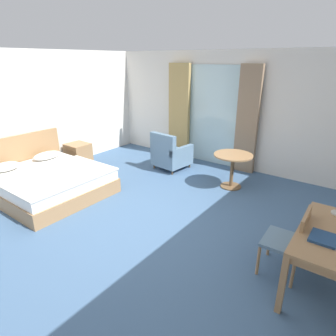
% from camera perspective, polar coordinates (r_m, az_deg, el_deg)
% --- Properties ---
extents(ground, '(6.87, 6.89, 0.10)m').
position_cam_1_polar(ground, '(4.83, -6.33, -10.03)').
color(ground, '#426084').
extents(wall_back, '(6.47, 0.12, 2.61)m').
position_cam_1_polar(wall_back, '(6.90, 11.72, 11.13)').
color(wall_back, silver).
rests_on(wall_back, ground).
extents(wall_left, '(0.12, 6.49, 2.61)m').
position_cam_1_polar(wall_left, '(6.84, -27.02, 9.25)').
color(wall_left, silver).
rests_on(wall_left, ground).
extents(balcony_glass_door, '(1.36, 0.02, 2.30)m').
position_cam_1_polar(balcony_glass_door, '(7.01, 8.84, 10.15)').
color(balcony_glass_door, silver).
rests_on(balcony_glass_door, ground).
extents(curtain_panel_left, '(0.58, 0.10, 2.33)m').
position_cam_1_polar(curtain_panel_left, '(7.38, 2.22, 11.02)').
color(curtain_panel_left, tan).
rests_on(curtain_panel_left, ground).
extents(curtain_panel_right, '(0.48, 0.10, 2.33)m').
position_cam_1_polar(curtain_panel_right, '(6.55, 15.43, 9.05)').
color(curtain_panel_right, '#897056').
rests_on(curtain_panel_right, ground).
extents(bed, '(2.02, 1.81, 0.99)m').
position_cam_1_polar(bed, '(5.91, -22.78, -2.31)').
color(bed, '#9E754C').
rests_on(bed, ground).
extents(nightstand, '(0.50, 0.48, 0.53)m').
position_cam_1_polar(nightstand, '(7.26, -17.29, 2.59)').
color(nightstand, '#9E754C').
rests_on(nightstand, ground).
extents(writing_desk, '(0.65, 1.29, 0.72)m').
position_cam_1_polar(writing_desk, '(3.55, 29.51, -12.31)').
color(writing_desk, '#9E754C').
rests_on(writing_desk, ground).
extents(desk_chair, '(0.44, 0.49, 0.85)m').
position_cam_1_polar(desk_chair, '(3.69, 23.11, -12.71)').
color(desk_chair, slate).
rests_on(desk_chair, ground).
extents(closed_book, '(0.25, 0.27, 0.03)m').
position_cam_1_polar(closed_book, '(3.34, 28.42, -12.12)').
color(closed_book, navy).
rests_on(closed_book, writing_desk).
extents(armchair_by_window, '(0.76, 0.80, 0.87)m').
position_cam_1_polar(armchair_by_window, '(6.66, 0.49, 2.71)').
color(armchair_by_window, slate).
rests_on(armchair_by_window, ground).
extents(round_cafe_table, '(0.75, 0.75, 0.69)m').
position_cam_1_polar(round_cafe_table, '(5.77, 12.67, 1.03)').
color(round_cafe_table, '#9E754C').
rests_on(round_cafe_table, ground).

